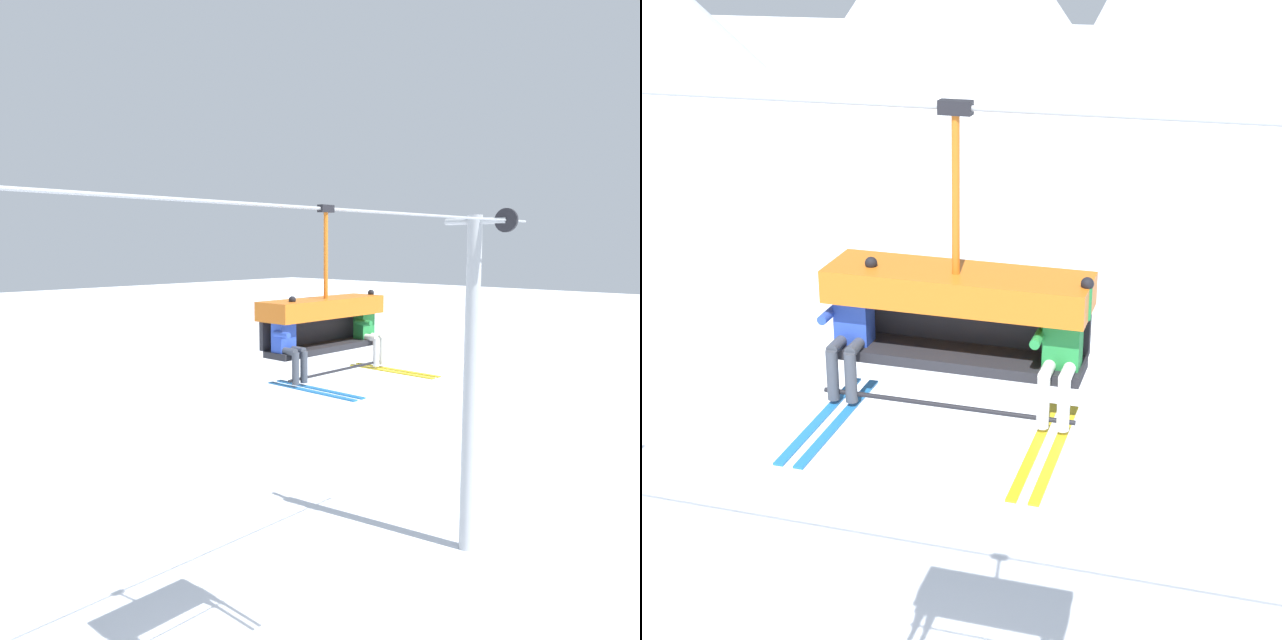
% 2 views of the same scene
% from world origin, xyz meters
% --- Properties ---
extents(mountain_peak_east, '(14.00, 14.00, 14.03)m').
position_xyz_m(mountain_peak_east, '(1.27, 30.30, 7.02)').
color(mountain_peak_east, white).
rests_on(mountain_peak_east, ground_plane).
extents(lift_cable, '(16.05, 0.05, 0.05)m').
position_xyz_m(lift_cable, '(0.36, -0.80, 8.30)').
color(lift_cable, '#9EA3A8').
extents(chairlift_chair, '(2.36, 0.74, 2.65)m').
position_xyz_m(chairlift_chair, '(1.16, -0.73, 6.57)').
color(chairlift_chair, '#232328').
extents(skier_blue, '(0.48, 1.70, 1.34)m').
position_xyz_m(skier_blue, '(0.19, -0.94, 6.30)').
color(skier_blue, '#2847B7').
extents(skier_green, '(0.48, 1.70, 1.34)m').
position_xyz_m(skier_green, '(2.13, -0.94, 6.30)').
color(skier_green, '#23843D').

